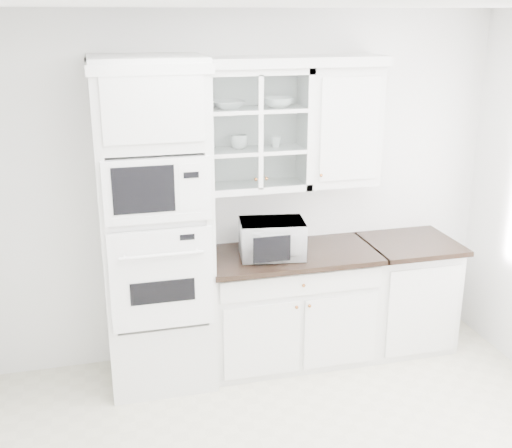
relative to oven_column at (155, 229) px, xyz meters
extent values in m
cube|color=white|center=(0.75, 0.32, 0.15)|extent=(4.00, 0.02, 2.70)
cube|color=white|center=(0.75, -1.42, 1.49)|extent=(4.00, 3.50, 0.02)
cube|color=silver|center=(0.00, 0.01, 0.00)|extent=(0.76, 0.65, 2.40)
cube|color=white|center=(0.00, -0.33, -0.26)|extent=(0.70, 0.03, 0.72)
cube|color=black|center=(0.00, -0.35, -0.34)|extent=(0.44, 0.01, 0.16)
cube|color=white|center=(0.00, -0.33, 0.37)|extent=(0.70, 0.03, 0.43)
cube|color=black|center=(-0.09, -0.35, 0.39)|extent=(0.40, 0.01, 0.31)
cube|color=silver|center=(1.03, 0.03, -0.76)|extent=(1.30, 0.60, 0.88)
cube|color=#302015|center=(1.03, 0.00, -0.30)|extent=(1.32, 0.67, 0.04)
cube|color=silver|center=(2.03, 0.03, -0.76)|extent=(0.70, 0.60, 0.88)
cube|color=#302015|center=(2.03, 0.00, -0.30)|extent=(0.72, 0.67, 0.04)
cube|color=silver|center=(0.78, 0.17, 0.65)|extent=(0.80, 0.33, 0.90)
cube|color=silver|center=(0.78, 0.17, 0.50)|extent=(0.74, 0.29, 0.02)
cube|color=silver|center=(0.78, 0.17, 0.80)|extent=(0.74, 0.29, 0.02)
cube|color=silver|center=(1.46, 0.17, 0.65)|extent=(0.55, 0.33, 0.90)
cube|color=silver|center=(0.68, 0.14, 1.14)|extent=(2.14, 0.38, 0.07)
imported|color=white|center=(0.86, -0.01, -0.14)|extent=(0.53, 0.46, 0.28)
imported|color=white|center=(0.58, 0.17, 0.84)|extent=(0.25, 0.25, 0.06)
imported|color=white|center=(0.95, 0.15, 0.85)|extent=(0.29, 0.29, 0.07)
imported|color=white|center=(0.66, 0.18, 0.56)|extent=(0.14, 0.14, 0.10)
imported|color=white|center=(0.94, 0.18, 0.55)|extent=(0.10, 0.10, 0.08)
camera|label=1|loc=(-0.38, -4.37, 1.47)|focal=45.00mm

